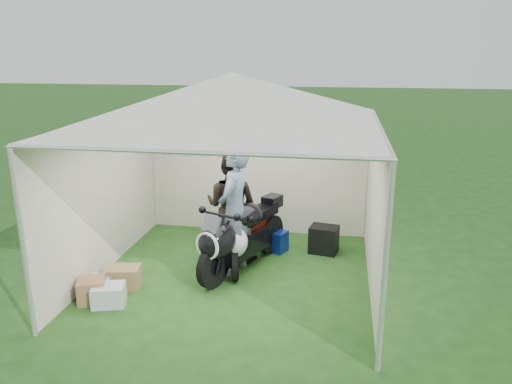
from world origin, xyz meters
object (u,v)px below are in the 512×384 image
paddock_stand (272,240)px  crate_2 (99,285)px  person_blue_jacket (235,210)px  crate_1 (92,290)px  canopy_tent (232,104)px  motorcycle_white (233,235)px  motorcycle_black (239,234)px  person_dark_jacket (231,206)px  crate_3 (123,277)px  crate_0 (109,295)px  equipment_box (324,239)px

paddock_stand → crate_2: 2.93m
person_blue_jacket → crate_1: person_blue_jacket is taller
canopy_tent → motorcycle_white: canopy_tent is taller
motorcycle_black → canopy_tent: bearing=-82.9°
paddock_stand → person_dark_jacket: bearing=-142.5°
person_blue_jacket → crate_2: size_ratio=6.18×
crate_2 → motorcycle_white: bearing=37.5°
canopy_tent → crate_3: canopy_tent is taller
paddock_stand → person_blue_jacket: size_ratio=0.24×
motorcycle_white → crate_0: motorcycle_white is taller
equipment_box → crate_2: size_ratio=1.42×
crate_1 → crate_3: crate_1 is taller
motorcycle_white → equipment_box: 1.61m
paddock_stand → crate_2: bearing=-138.1°
equipment_box → crate_2: bearing=-146.5°
canopy_tent → crate_0: 3.07m
motorcycle_white → crate_1: (-1.62, -1.51, -0.34)m
equipment_box → crate_3: 3.31m
crate_0 → crate_2: 0.42m
motorcycle_white → crate_3: 1.77m
person_dark_jacket → equipment_box: (1.47, 0.52, -0.66)m
person_blue_jacket → crate_2: 2.20m
equipment_box → crate_3: size_ratio=0.97×
paddock_stand → equipment_box: size_ratio=1.04×
paddock_stand → canopy_tent: bearing=-112.0°
person_blue_jacket → equipment_box: bearing=138.2°
motorcycle_white → motorcycle_black: motorcycle_black is taller
motorcycle_white → motorcycle_black: (0.15, -0.23, 0.10)m
paddock_stand → equipment_box: bearing=3.9°
motorcycle_white → person_blue_jacket: 0.55m
paddock_stand → person_blue_jacket: person_blue_jacket is taller
canopy_tent → crate_0: size_ratio=13.42×
canopy_tent → paddock_stand: canopy_tent is taller
canopy_tent → person_dark_jacket: bearing=105.7°
person_dark_jacket → crate_0: (-1.29, -1.79, -0.75)m
person_dark_jacket → crate_2: person_dark_jacket is taller
paddock_stand → crate_1: bearing=-134.5°
person_blue_jacket → crate_0: 2.14m
person_dark_jacket → person_blue_jacket: (0.16, -0.47, 0.10)m
crate_3 → crate_0: bearing=-87.9°
canopy_tent → person_dark_jacket: 1.80m
person_blue_jacket → crate_3: 1.87m
motorcycle_white → equipment_box: motorcycle_white is taller
person_dark_jacket → crate_2: (-1.58, -1.49, -0.77)m
person_dark_jacket → crate_0: size_ratio=4.23×
canopy_tent → person_blue_jacket: bearing=95.3°
equipment_box → crate_3: equipment_box is taller
motorcycle_white → canopy_tent: bearing=-89.9°
canopy_tent → person_blue_jacket: size_ratio=2.85×
motorcycle_white → person_blue_jacket: person_blue_jacket is taller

